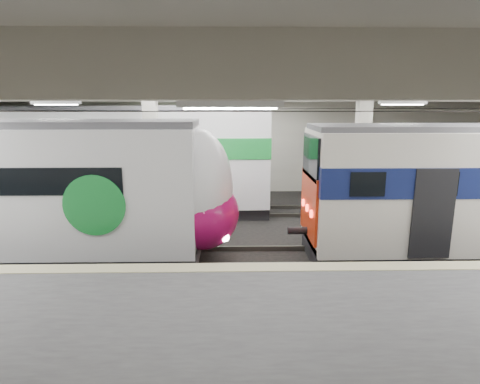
{
  "coord_description": "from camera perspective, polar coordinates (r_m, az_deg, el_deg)",
  "views": [
    {
      "loc": [
        0.02,
        -12.21,
        4.98
      ],
      "look_at": [
        0.3,
        1.0,
        2.0
      ],
      "focal_mm": 30.0,
      "sensor_mm": 36.0,
      "label": 1
    }
  ],
  "objects": [
    {
      "name": "modern_emu",
      "position": [
        13.92,
        -27.06,
        -0.28
      ],
      "size": [
        13.77,
        2.84,
        4.44
      ],
      "color": "white",
      "rests_on": "ground"
    },
    {
      "name": "far_train",
      "position": [
        18.86,
        -19.79,
        4.35
      ],
      "size": [
        15.25,
        3.36,
        4.8
      ],
      "rotation": [
        0.0,
        0.0,
        0.02
      ],
      "color": "white",
      "rests_on": "ground"
    },
    {
      "name": "station_hall",
      "position": [
        10.61,
        -1.26,
        3.29
      ],
      "size": [
        36.0,
        24.0,
        5.75
      ],
      "color": "black",
      "rests_on": "ground"
    }
  ]
}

